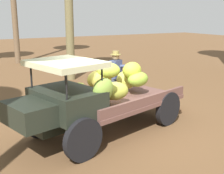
{
  "coord_description": "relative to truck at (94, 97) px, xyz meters",
  "views": [
    {
      "loc": [
        3.29,
        6.17,
        2.82
      ],
      "look_at": [
        -0.07,
        0.08,
        1.09
      ],
      "focal_mm": 47.15,
      "sensor_mm": 36.0,
      "label": 1
    }
  ],
  "objects": [
    {
      "name": "loose_banana_bunch",
      "position": [
        -1.19,
        -2.51,
        -0.74
      ],
      "size": [
        0.49,
        0.65,
        0.39
      ],
      "primitive_type": "ellipsoid",
      "rotation": [
        0.0,
        -0.03,
        1.81
      ],
      "color": "gold",
      "rests_on": "ground"
    },
    {
      "name": "wooden_crate",
      "position": [
        -2.83,
        -0.59,
        -0.74
      ],
      "size": [
        0.7,
        0.7,
        0.37
      ],
      "primitive_type": "cube",
      "rotation": [
        0.0,
        0.0,
        2.48
      ],
      "color": "brown",
      "rests_on": "ground"
    },
    {
      "name": "farmer",
      "position": [
        -1.63,
        -1.84,
        0.05
      ],
      "size": [
        0.57,
        0.54,
        1.73
      ],
      "rotation": [
        0.0,
        0.0,
        2.05
      ],
      "color": "#40464F",
      "rests_on": "ground"
    },
    {
      "name": "truck",
      "position": [
        0.0,
        0.0,
        0.0
      ],
      "size": [
        4.66,
        2.67,
        1.88
      ],
      "rotation": [
        0.0,
        0.0,
        0.26
      ],
      "color": "black",
      "rests_on": "ground"
    },
    {
      "name": "ground_plane",
      "position": [
        -0.47,
        -0.19,
        -0.93
      ],
      "size": [
        60.0,
        60.0,
        0.0
      ],
      "primitive_type": "plane",
      "color": "brown"
    }
  ]
}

